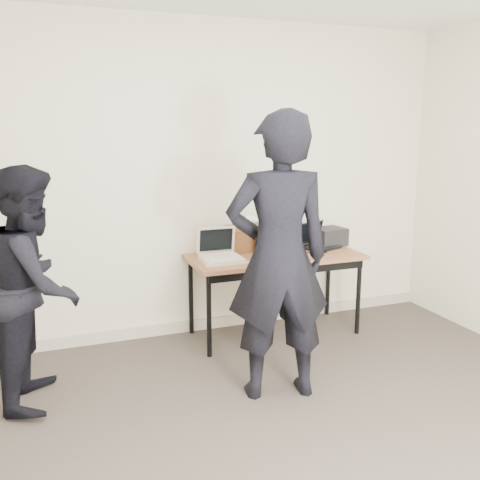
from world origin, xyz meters
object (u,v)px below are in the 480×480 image
leather_satchel (247,237)px  laptop_beige (220,254)px  desk (276,262)px  person_observer (34,286)px  laptop_center (276,249)px  laptop_right (317,242)px  equipment_box (329,237)px  person_typist (278,258)px

leather_satchel → laptop_beige: bearing=-152.1°
desk → person_observer: person_observer is taller
leather_satchel → person_observer: size_ratio=0.24×
laptop_center → laptop_right: (0.47, 0.12, 0.00)m
desk → equipment_box: equipment_box is taller
laptop_beige → leather_satchel: bearing=37.0°
person_typist → desk: bearing=-103.8°
equipment_box → person_observer: person_observer is taller
leather_satchel → equipment_box: bearing=-10.4°
equipment_box → person_typist: size_ratio=0.15×
laptop_beige → person_observer: (-1.44, -0.46, 0.02)m
desk → leather_satchel: bearing=127.9°
laptop_beige → desk: bearing=2.5°
laptop_beige → person_typist: bearing=-83.9°
laptop_center → equipment_box: bearing=8.1°
laptop_center → laptop_right: laptop_center is taller
laptop_beige → laptop_right: 1.00m
person_typist → person_observer: person_typist is taller
equipment_box → laptop_center: bearing=-164.4°
leather_satchel → person_typist: size_ratio=0.20×
laptop_center → equipment_box: laptop_center is taller
laptop_center → laptop_beige: bearing=175.8°
desk → laptop_center: size_ratio=4.47×
laptop_center → leather_satchel: size_ratio=0.88×
laptop_beige → laptop_right: laptop_beige is taller
person_typist → equipment_box: bearing=-122.3°
person_typist → person_observer: (-1.52, 0.51, -0.17)m
laptop_beige → person_observer: size_ratio=0.21×
desk → leather_satchel: size_ratio=3.95×
laptop_right → person_observer: person_observer is taller
laptop_center → laptop_right: bearing=7.3°
desk → laptop_beige: size_ratio=4.44×
laptop_center → equipment_box: size_ratio=1.19×
desk → leather_satchel: leather_satchel is taller
laptop_beige → equipment_box: 1.16m
laptop_center → person_typist: 1.11m
desk → laptop_center: 0.11m
laptop_beige → leather_satchel: (0.33, 0.24, 0.07)m
laptop_beige → leather_satchel: size_ratio=0.89×
leather_satchel → person_observer: (-1.77, -0.70, -0.06)m
laptop_beige → laptop_right: size_ratio=0.84×
laptop_center → laptop_right: 0.48m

